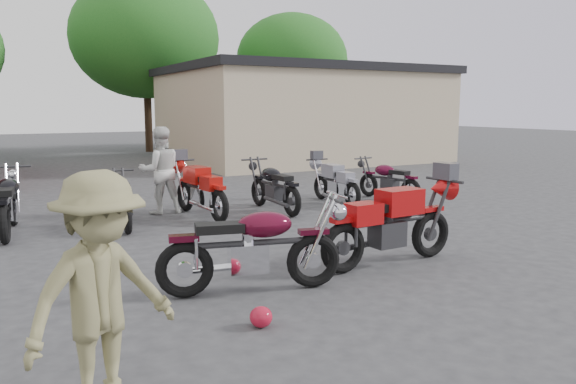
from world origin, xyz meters
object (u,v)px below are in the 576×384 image
person_light (160,170)px  row_bike_2 (8,199)px  sportbike (392,220)px  person_tan (101,296)px  row_bike_7 (388,178)px  row_bike_4 (200,187)px  helmet (261,317)px  vintage_motorcycle (254,242)px  row_bike_5 (274,184)px  row_bike_6 (335,180)px  row_bike_3 (123,198)px

person_light → row_bike_2: (-2.85, -0.60, -0.28)m
sportbike → person_tan: 4.76m
person_tan → row_bike_7: size_ratio=0.97×
sportbike → row_bike_4: (-1.16, 4.58, -0.04)m
helmet → sportbike: bearing=24.3°
row_bike_7 → helmet: bearing=123.1°
vintage_motorcycle → row_bike_4: 4.86m
row_bike_2 → row_bike_5: bearing=-85.5°
person_tan → row_bike_6: (6.36, 6.70, -0.35)m
sportbike → row_bike_4: bearing=101.5°
helmet → row_bike_2: row_bike_2 is taller
helmet → row_bike_7: bearing=42.7°
vintage_motorcycle → sportbike: size_ratio=0.97×
vintage_motorcycle → row_bike_7: (5.64, 4.58, -0.09)m
sportbike → row_bike_3: size_ratio=1.19×
vintage_motorcycle → row_bike_5: (2.61, 4.59, -0.04)m
person_tan → row_bike_5: bearing=33.9°
row_bike_4 → sportbike: bearing=-172.4°
row_bike_4 → row_bike_5: (1.58, -0.16, -0.02)m
vintage_motorcycle → row_bike_5: vintage_motorcycle is taller
row_bike_2 → row_bike_4: 3.44m
row_bike_2 → row_bike_7: size_ratio=1.16×
row_bike_2 → row_bike_5: size_ratio=1.06×
person_light → row_bike_6: size_ratio=0.98×
row_bike_5 → row_bike_2: bearing=85.8°
row_bike_4 → row_bike_5: 1.59m
row_bike_2 → row_bike_6: 6.69m
row_bike_7 → person_tan: bearing=120.5°
person_light → person_tan: 7.79m
row_bike_5 → row_bike_6: bearing=-85.2°
sportbike → person_light: person_light is taller
helmet → person_tan: size_ratio=0.13×
person_tan → row_bike_5: person_tan is taller
vintage_motorcycle → row_bike_3: size_ratio=1.15×
row_bike_3 → vintage_motorcycle: bearing=-166.1°
vintage_motorcycle → sportbike: sportbike is taller
person_light → row_bike_7: bearing=174.3°
person_tan → row_bike_3: 6.65m
helmet → row_bike_4: 5.95m
row_bike_2 → row_bike_7: bearing=-84.5°
row_bike_5 → row_bike_7: size_ratio=1.10×
person_light → row_bike_7: 5.29m
row_bike_4 → row_bike_7: 4.61m
sportbike → row_bike_5: size_ratio=1.10×
row_bike_7 → row_bike_2: bearing=78.5°
helmet → row_bike_4: bearing=76.0°
vintage_motorcycle → person_light: person_light is taller
helmet → row_bike_4: (1.43, 5.75, 0.49)m
sportbike → helmet: sportbike is taller
row_bike_3 → row_bike_4: bearing=-74.9°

